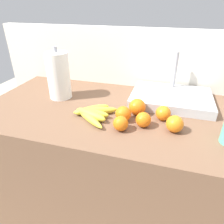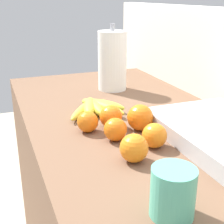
{
  "view_description": "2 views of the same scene",
  "coord_description": "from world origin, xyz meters",
  "px_view_note": "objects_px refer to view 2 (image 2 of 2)",
  "views": [
    {
      "loc": [
        0.15,
        -0.89,
        1.44
      ],
      "look_at": [
        -0.08,
        -0.1,
        0.99
      ],
      "focal_mm": 33.07,
      "sensor_mm": 36.0,
      "label": 1
    },
    {
      "loc": [
        0.85,
        -0.43,
        1.34
      ],
      "look_at": [
        -0.03,
        -0.09,
        1.0
      ],
      "focal_mm": 51.53,
      "sensor_mm": 36.0,
      "label": 2
    }
  ],
  "objects_px": {
    "orange_front": "(154,135)",
    "orange_right": "(134,148)",
    "orange_center": "(111,117)",
    "sink_basin": "(223,131)",
    "orange_far_right": "(140,117)",
    "orange_back_right": "(115,129)",
    "mug": "(173,192)",
    "orange_back_left": "(88,122)",
    "paper_towel_roll": "(112,61)",
    "banana_bunch": "(95,107)"
  },
  "relations": [
    {
      "from": "orange_front",
      "to": "orange_right",
      "type": "height_order",
      "value": "orange_right"
    },
    {
      "from": "orange_center",
      "to": "sink_basin",
      "type": "relative_size",
      "value": 0.17
    },
    {
      "from": "orange_right",
      "to": "orange_far_right",
      "type": "relative_size",
      "value": 0.9
    },
    {
      "from": "orange_back_right",
      "to": "orange_front",
      "type": "bearing_deg",
      "value": 46.78
    },
    {
      "from": "orange_front",
      "to": "orange_right",
      "type": "relative_size",
      "value": 0.95
    },
    {
      "from": "orange_center",
      "to": "mug",
      "type": "xyz_separation_m",
      "value": [
        0.44,
        -0.04,
        0.01
      ]
    },
    {
      "from": "orange_far_right",
      "to": "orange_back_left",
      "type": "relative_size",
      "value": 1.24
    },
    {
      "from": "orange_center",
      "to": "orange_back_right",
      "type": "xyz_separation_m",
      "value": [
        0.1,
        -0.02,
        -0.0
      ]
    },
    {
      "from": "paper_towel_roll",
      "to": "mug",
      "type": "height_order",
      "value": "paper_towel_roll"
    },
    {
      "from": "orange_far_right",
      "to": "paper_towel_roll",
      "type": "relative_size",
      "value": 0.29
    },
    {
      "from": "orange_back_right",
      "to": "orange_far_right",
      "type": "relative_size",
      "value": 0.83
    },
    {
      "from": "orange_back_right",
      "to": "mug",
      "type": "xyz_separation_m",
      "value": [
        0.35,
        -0.02,
        0.02
      ]
    },
    {
      "from": "banana_bunch",
      "to": "orange_front",
      "type": "xyz_separation_m",
      "value": [
        0.32,
        0.07,
        0.02
      ]
    },
    {
      "from": "orange_front",
      "to": "mug",
      "type": "height_order",
      "value": "mug"
    },
    {
      "from": "orange_front",
      "to": "mug",
      "type": "xyz_separation_m",
      "value": [
        0.27,
        -0.11,
        0.01
      ]
    },
    {
      "from": "orange_far_right",
      "to": "sink_basin",
      "type": "xyz_separation_m",
      "value": [
        0.15,
        0.19,
        -0.01
      ]
    },
    {
      "from": "banana_bunch",
      "to": "orange_right",
      "type": "bearing_deg",
      "value": -3.02
    },
    {
      "from": "orange_right",
      "to": "sink_basin",
      "type": "distance_m",
      "value": 0.29
    },
    {
      "from": "sink_basin",
      "to": "orange_center",
      "type": "bearing_deg",
      "value": -126.9
    },
    {
      "from": "orange_back_right",
      "to": "orange_far_right",
      "type": "height_order",
      "value": "orange_far_right"
    },
    {
      "from": "orange_center",
      "to": "mug",
      "type": "distance_m",
      "value": 0.45
    },
    {
      "from": "orange_back_right",
      "to": "sink_basin",
      "type": "bearing_deg",
      "value": 69.9
    },
    {
      "from": "banana_bunch",
      "to": "paper_towel_roll",
      "type": "xyz_separation_m",
      "value": [
        -0.25,
        0.16,
        0.11
      ]
    },
    {
      "from": "orange_back_right",
      "to": "paper_towel_roll",
      "type": "xyz_separation_m",
      "value": [
        -0.5,
        0.18,
        0.09
      ]
    },
    {
      "from": "orange_center",
      "to": "orange_right",
      "type": "xyz_separation_m",
      "value": [
        0.23,
        -0.02,
        0.0
      ]
    },
    {
      "from": "orange_center",
      "to": "orange_front",
      "type": "distance_m",
      "value": 0.18
    },
    {
      "from": "sink_basin",
      "to": "mug",
      "type": "relative_size",
      "value": 4.24
    },
    {
      "from": "paper_towel_roll",
      "to": "orange_center",
      "type": "bearing_deg",
      "value": -21.55
    },
    {
      "from": "sink_basin",
      "to": "orange_back_right",
      "type": "bearing_deg",
      "value": -110.1
    },
    {
      "from": "banana_bunch",
      "to": "sink_basin",
      "type": "bearing_deg",
      "value": 37.82
    },
    {
      "from": "banana_bunch",
      "to": "sink_basin",
      "type": "xyz_separation_m",
      "value": [
        0.35,
        0.27,
        0.01
      ]
    },
    {
      "from": "orange_front",
      "to": "orange_back_left",
      "type": "bearing_deg",
      "value": -139.88
    },
    {
      "from": "orange_center",
      "to": "orange_right",
      "type": "distance_m",
      "value": 0.23
    },
    {
      "from": "orange_back_left",
      "to": "banana_bunch",
      "type": "bearing_deg",
      "value": 154.92
    },
    {
      "from": "orange_center",
      "to": "orange_far_right",
      "type": "distance_m",
      "value": 0.09
    },
    {
      "from": "banana_bunch",
      "to": "orange_far_right",
      "type": "bearing_deg",
      "value": 22.09
    },
    {
      "from": "orange_far_right",
      "to": "paper_towel_roll",
      "type": "bearing_deg",
      "value": 169.74
    },
    {
      "from": "banana_bunch",
      "to": "orange_far_right",
      "type": "distance_m",
      "value": 0.22
    },
    {
      "from": "orange_center",
      "to": "orange_far_right",
      "type": "xyz_separation_m",
      "value": [
        0.05,
        0.08,
        0.0
      ]
    },
    {
      "from": "paper_towel_roll",
      "to": "mug",
      "type": "xyz_separation_m",
      "value": [
        0.85,
        -0.2,
        -0.08
      ]
    },
    {
      "from": "banana_bunch",
      "to": "orange_center",
      "type": "distance_m",
      "value": 0.15
    },
    {
      "from": "orange_back_right",
      "to": "orange_front",
      "type": "xyz_separation_m",
      "value": [
        0.08,
        0.08,
        0.0
      ]
    },
    {
      "from": "paper_towel_roll",
      "to": "orange_right",
      "type": "bearing_deg",
      "value": -16.24
    },
    {
      "from": "orange_center",
      "to": "banana_bunch",
      "type": "bearing_deg",
      "value": -178.35
    },
    {
      "from": "orange_center",
      "to": "paper_towel_roll",
      "type": "height_order",
      "value": "paper_towel_roll"
    },
    {
      "from": "orange_back_right",
      "to": "orange_back_left",
      "type": "bearing_deg",
      "value": -147.27
    },
    {
      "from": "orange_right",
      "to": "mug",
      "type": "bearing_deg",
      "value": -5.28
    },
    {
      "from": "orange_right",
      "to": "orange_center",
      "type": "bearing_deg",
      "value": 173.9
    },
    {
      "from": "orange_far_right",
      "to": "orange_back_left",
      "type": "height_order",
      "value": "orange_far_right"
    },
    {
      "from": "sink_basin",
      "to": "banana_bunch",
      "type": "bearing_deg",
      "value": -142.18
    }
  ]
}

